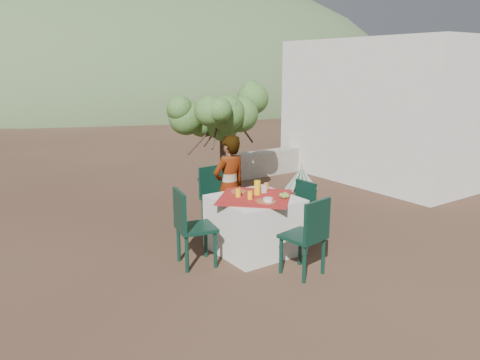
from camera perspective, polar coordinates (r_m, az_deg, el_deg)
name	(u,v)px	position (r m, az deg, el deg)	size (l,w,h in m)	color
ground	(235,252)	(6.43, -0.59, -8.76)	(160.00, 160.00, 0.00)	#331F17
table	(255,224)	(6.35, 1.81, -5.37)	(1.30, 1.30, 0.76)	white
chair_far	(216,194)	(7.24, -2.98, -1.74)	(0.46, 0.46, 0.95)	black
chair_near	(308,233)	(5.61, 8.34, -6.47)	(0.51, 0.51, 0.97)	black
chair_left	(190,224)	(5.87, -6.16, -5.38)	(0.54, 0.54, 0.99)	black
chair_right	(300,208)	(6.80, 7.33, -3.35)	(0.41, 0.41, 0.85)	black
person	(229,186)	(6.79, -1.30, -0.79)	(0.55, 0.36, 1.51)	#8C6651
shrub_tree	(224,120)	(8.48, -1.97, 7.31)	(1.62, 1.59, 1.90)	#493324
agave	(301,179)	(9.44, 7.48, 0.07)	(0.67, 0.65, 0.71)	slate
guesthouse	(396,109)	(11.21, 18.50, 8.20)	(3.20, 4.20, 3.00)	silver
stone_wall	(281,161)	(11.04, 5.02, 2.35)	(2.60, 0.35, 0.55)	gray
hill_near_right	(121,93)	(43.76, -14.32, 10.25)	(48.00, 48.00, 20.00)	#354B2A
hill_far_right	(215,85)	(59.83, -3.10, 11.53)	(36.00, 36.00, 14.00)	slate
plate_far	(239,192)	(6.46, -0.17, -1.42)	(0.22, 0.22, 0.01)	brown
plate_near	(263,201)	(6.03, 2.84, -2.58)	(0.21, 0.21, 0.01)	brown
glass_far	(238,193)	(6.22, -0.23, -1.56)	(0.07, 0.07, 0.11)	yellow
glass_near	(250,195)	(6.12, 1.23, -1.86)	(0.07, 0.07, 0.11)	yellow
juice_pitcher	(257,188)	(6.33, 2.12, -0.93)	(0.09, 0.09, 0.19)	yellow
bowl_plate	(268,202)	(6.00, 3.42, -2.67)	(0.21, 0.21, 0.01)	brown
white_bowl	(268,200)	(5.99, 3.43, -2.41)	(0.12, 0.12, 0.05)	silver
jar_left	(264,188)	(6.51, 3.00, -0.97)	(0.06, 0.06, 0.09)	orange
jar_right	(266,186)	(6.58, 3.22, -0.78)	(0.06, 0.06, 0.10)	orange
napkin_holder	(263,189)	(6.43, 2.87, -1.12)	(0.08, 0.05, 0.10)	silver
fruit_cluster	(284,195)	(6.20, 5.43, -1.89)	(0.14, 0.13, 0.07)	olive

